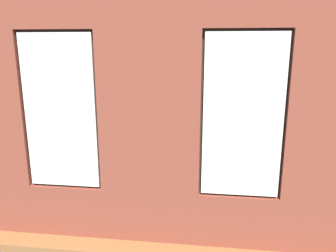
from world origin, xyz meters
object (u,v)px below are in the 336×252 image
Objects in this scene: candle_jar at (186,143)px; potted_plant_mid_room_small at (207,143)px; couch_by_window at (163,193)px; remote_black at (171,148)px; coffee_table at (166,149)px; potted_plant_corner_near_left at (297,123)px; papasan_chair at (144,128)px; potted_plant_by_left_couch at (282,142)px; tv_flatscreen at (25,122)px; potted_plant_beside_window_right at (13,168)px; remote_gray at (166,146)px; potted_plant_between_couches at (259,193)px; couch_left at (323,170)px; table_plant_small at (145,142)px; media_console at (29,153)px; cup_ceramic at (158,143)px.

candle_jar reaches higher than potted_plant_mid_room_small.
couch_by_window reaches higher than remote_black.
coffee_table is 1.58× the size of potted_plant_corner_near_left.
papasan_chair is 1.77× the size of potted_plant_by_left_couch.
candle_jar is 3.33m from tv_flatscreen.
potted_plant_mid_room_small is (-2.85, -2.80, -0.33)m from potted_plant_beside_window_right.
couch_by_window is 2.09m from candle_jar.
potted_plant_between_couches reaches higher than remote_gray.
coffee_table is 3.48m from potted_plant_corner_near_left.
couch_left reaches higher than potted_plant_mid_room_small.
couch_by_window and couch_left have the same top height.
coffee_table is 2.95m from tv_flatscreen.
table_plant_small is 0.54m from remote_black.
couch_left reaches higher than candle_jar.
media_console is 1.77× the size of potted_plant_by_left_couch.
media_console is (2.90, 0.20, -0.14)m from coffee_table.
cup_ceramic reaches higher than remote_black.
remote_gray is at bearing 16.53° from potted_plant_by_left_couch.
potted_plant_between_couches is (-3.63, -0.16, -0.27)m from potted_plant_beside_window_right.
potted_plant_by_left_couch is (-2.21, -2.68, 0.08)m from couch_by_window.
papasan_chair is at bearing -62.11° from coffee_table.
cup_ceramic is (3.01, -0.79, 0.15)m from couch_left.
remote_black is at bearing 48.99° from remote_gray.
potted_plant_beside_window_right reaches higher than candle_jar.
candle_jar is at bearing -163.91° from table_plant_small.
potted_plant_corner_near_left is (-2.60, -1.66, 0.10)m from candle_jar.
couch_left is 11.57× the size of remote_gray.
potted_plant_corner_near_left is at bearing -161.34° from tv_flatscreen.
potted_plant_corner_near_left is (-3.75, -0.33, 0.14)m from papasan_chair.
tv_flatscreen reaches higher than remote_black.
potted_plant_between_couches is (-1.59, 1.90, -0.05)m from remote_gray.
couch_left is 9.42× the size of table_plant_small.
media_console is 1.24× the size of potted_plant_corner_near_left.
media_console is 0.81× the size of potted_plant_beside_window_right.
potted_plant_by_left_couch is at bearing -163.79° from table_plant_small.
couch_by_window reaches higher than cup_ceramic.
coffee_table is at bearing -165.68° from table_plant_small.
potted_plant_corner_near_left is at bearing -147.40° from candle_jar.
potted_plant_corner_near_left is 1.21m from potted_plant_by_left_couch.
couch_by_window is 1.37m from potted_plant_between_couches.
remote_black is at bearing -86.45° from couch_by_window.
couch_by_window is at bearing 100.94° from cup_ceramic.
remote_gray is at bearing 117.89° from papasan_chair.
potted_plant_beside_window_right is (-0.86, 1.86, 0.42)m from media_console.
media_console is 2.70m from papasan_chair.
potted_plant_corner_near_left is 1.43× the size of potted_plant_by_left_couch.
remote_black is 3.04m from tv_flatscreen.
potted_plant_beside_window_right is (2.04, 2.07, 0.28)m from coffee_table.
potted_plant_by_left_couch is (-5.33, -0.93, 0.17)m from media_console.
table_plant_small is 2.54m from potted_plant_beside_window_right.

